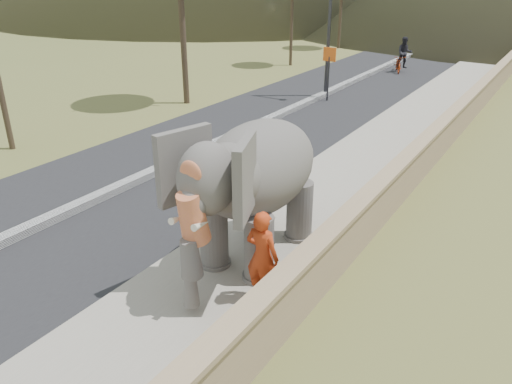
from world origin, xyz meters
TOP-DOWN VIEW (x-y plane):
  - road at (-5.00, 10.00)m, footprint 7.00×120.00m
  - median at (-5.00, 10.00)m, footprint 0.35×120.00m
  - walkway at (0.00, 10.00)m, footprint 3.00×120.00m
  - parapet at (1.65, 10.00)m, footprint 0.30×120.00m
  - signboard at (-4.50, 17.61)m, footprint 0.60×0.08m
  - elephant_and_man at (0.02, 4.50)m, footprint 2.39×4.15m
  - motorcyclist at (-3.83, 26.19)m, footprint 1.43×1.92m

SIDE VIEW (x-z plane):
  - road at x=-5.00m, z-range 0.00..0.03m
  - walkway at x=0.00m, z-range 0.00..0.15m
  - median at x=-5.00m, z-range 0.00..0.22m
  - parapet at x=1.65m, z-range 0.00..1.10m
  - motorcyclist at x=-3.83m, z-range -0.22..1.80m
  - elephant_and_man at x=0.02m, z-range 0.14..3.07m
  - signboard at x=-4.50m, z-range 0.44..2.84m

